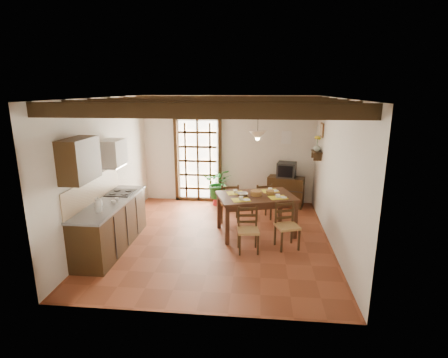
# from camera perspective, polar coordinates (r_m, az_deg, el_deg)

# --- Properties ---
(ground_plane) EXTENTS (5.00, 5.00, 0.00)m
(ground_plane) POSITION_cam_1_polar(r_m,az_deg,el_deg) (7.24, -1.12, -9.63)
(ground_plane) COLOR brown
(room_shell) EXTENTS (4.52, 5.02, 2.81)m
(room_shell) POSITION_cam_1_polar(r_m,az_deg,el_deg) (6.70, -1.20, 4.69)
(room_shell) COLOR silver
(room_shell) RESTS_ON ground_plane
(ceiling_beams) EXTENTS (4.50, 4.34, 0.20)m
(ceiling_beams) POSITION_cam_1_polar(r_m,az_deg,el_deg) (6.61, -1.24, 12.17)
(ceiling_beams) COLOR black
(ceiling_beams) RESTS_ON room_shell
(french_door) EXTENTS (1.26, 0.11, 2.32)m
(french_door) POSITION_cam_1_polar(r_m,az_deg,el_deg) (9.31, -4.26, 3.43)
(french_door) COLOR white
(french_door) RESTS_ON ground_plane
(kitchen_counter) EXTENTS (0.64, 2.25, 1.38)m
(kitchen_counter) POSITION_cam_1_polar(r_m,az_deg,el_deg) (7.02, -17.94, -6.98)
(kitchen_counter) COLOR #31200F
(kitchen_counter) RESTS_ON ground_plane
(upper_cabinet) EXTENTS (0.35, 0.80, 0.70)m
(upper_cabinet) POSITION_cam_1_polar(r_m,az_deg,el_deg) (6.09, -22.56, 2.90)
(upper_cabinet) COLOR #31200F
(upper_cabinet) RESTS_ON room_shell
(range_hood) EXTENTS (0.38, 0.60, 0.54)m
(range_hood) POSITION_cam_1_polar(r_m,az_deg,el_deg) (7.21, -17.69, 4.04)
(range_hood) COLOR white
(range_hood) RESTS_ON room_shell
(counter_items) EXTENTS (0.50, 1.43, 0.25)m
(counter_items) POSITION_cam_1_polar(r_m,az_deg,el_deg) (6.94, -17.95, -2.98)
(counter_items) COLOR black
(counter_items) RESTS_ON kitchen_counter
(dining_table) EXTENTS (1.76, 1.40, 0.83)m
(dining_table) POSITION_cam_1_polar(r_m,az_deg,el_deg) (7.26, 5.25, -3.47)
(dining_table) COLOR #3C2113
(dining_table) RESTS_ON ground_plane
(chair_near_left) EXTENTS (0.43, 0.42, 0.84)m
(chair_near_left) POSITION_cam_1_polar(r_m,az_deg,el_deg) (6.62, 3.93, -9.57)
(chair_near_left) COLOR #AF854A
(chair_near_left) RESTS_ON ground_plane
(chair_near_right) EXTENTS (0.51, 0.50, 0.88)m
(chair_near_right) POSITION_cam_1_polar(r_m,az_deg,el_deg) (6.84, 10.19, -8.82)
(chair_near_right) COLOR #AF854A
(chair_near_right) RESTS_ON ground_plane
(chair_far_left) EXTENTS (0.47, 0.45, 0.91)m
(chair_far_left) POSITION_cam_1_polar(r_m,az_deg,el_deg) (8.03, 0.90, -4.96)
(chair_far_left) COLOR #AF854A
(chair_far_left) RESTS_ON ground_plane
(chair_far_right) EXTENTS (0.51, 0.50, 0.87)m
(chair_far_right) POSITION_cam_1_polar(r_m,az_deg,el_deg) (8.22, 6.17, -4.65)
(chair_far_right) COLOR #AF854A
(chair_far_right) RESTS_ON ground_plane
(table_setting) EXTENTS (1.12, 0.75, 0.10)m
(table_setting) POSITION_cam_1_polar(r_m,az_deg,el_deg) (7.19, 5.29, -1.78)
(table_setting) COLOR gold
(table_setting) RESTS_ON dining_table
(table_bowl) EXTENTS (0.26, 0.26, 0.05)m
(table_bowl) POSITION_cam_1_polar(r_m,az_deg,el_deg) (7.20, 3.05, -2.47)
(table_bowl) COLOR white
(table_bowl) RESTS_ON dining_table
(sideboard) EXTENTS (0.98, 0.62, 0.77)m
(sideboard) POSITION_cam_1_polar(r_m,az_deg,el_deg) (9.18, 10.02, -2.01)
(sideboard) COLOR #31200F
(sideboard) RESTS_ON ground_plane
(crt_tv) EXTENTS (0.53, 0.51, 0.39)m
(crt_tv) POSITION_cam_1_polar(r_m,az_deg,el_deg) (9.03, 10.18, 1.48)
(crt_tv) COLOR black
(crt_tv) RESTS_ON sideboard
(fuse_box) EXTENTS (0.25, 0.03, 0.32)m
(fuse_box) POSITION_cam_1_polar(r_m,az_deg,el_deg) (9.14, 10.15, 6.68)
(fuse_box) COLOR white
(fuse_box) RESTS_ON room_shell
(plant_pot) EXTENTS (0.34, 0.34, 0.21)m
(plant_pot) POSITION_cam_1_polar(r_m,az_deg,el_deg) (9.21, -0.85, -3.51)
(plant_pot) COLOR maroon
(plant_pot) RESTS_ON ground_plane
(potted_plant) EXTENTS (1.96, 1.71, 2.11)m
(potted_plant) POSITION_cam_1_polar(r_m,az_deg,el_deg) (9.08, -0.86, -0.75)
(potted_plant) COLOR #144C19
(potted_plant) RESTS_ON ground_plane
(wall_shelf) EXTENTS (0.20, 0.42, 0.20)m
(wall_shelf) POSITION_cam_1_polar(r_m,az_deg,el_deg) (8.39, 14.88, 4.08)
(wall_shelf) COLOR #31200F
(wall_shelf) RESTS_ON room_shell
(shelf_vase) EXTENTS (0.15, 0.15, 0.15)m
(shelf_vase) POSITION_cam_1_polar(r_m,az_deg,el_deg) (8.37, 14.94, 5.02)
(shelf_vase) COLOR #B2BFB2
(shelf_vase) RESTS_ON wall_shelf
(shelf_flowers) EXTENTS (0.14, 0.14, 0.36)m
(shelf_flowers) POSITION_cam_1_polar(r_m,az_deg,el_deg) (8.34, 15.04, 6.43)
(shelf_flowers) COLOR gold
(shelf_flowers) RESTS_ON shelf_vase
(framed_picture) EXTENTS (0.03, 0.32, 0.32)m
(framed_picture) POSITION_cam_1_polar(r_m,az_deg,el_deg) (8.33, 15.69, 7.71)
(framed_picture) COLOR brown
(framed_picture) RESTS_ON room_shell
(pendant_lamp) EXTENTS (0.36, 0.36, 0.84)m
(pendant_lamp) POSITION_cam_1_polar(r_m,az_deg,el_deg) (7.06, 5.51, 7.28)
(pendant_lamp) COLOR black
(pendant_lamp) RESTS_ON room_shell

